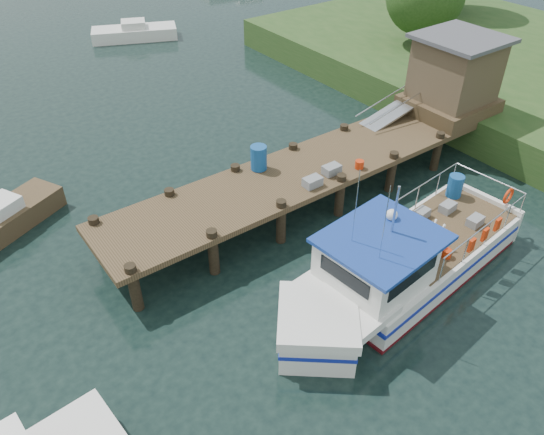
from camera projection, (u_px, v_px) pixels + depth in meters
ground_plane at (270, 216)px, 18.32m from camera, size 160.00×160.00×0.00m
dock at (408, 108)px, 20.05m from camera, size 16.60×3.00×4.78m
lobster_boat at (398, 266)px, 15.05m from camera, size 9.60×3.56×4.55m
moored_rowboat at (5, 219)px, 17.49m from camera, size 4.16×2.98×1.16m
moored_b at (135, 32)px, 32.82m from camera, size 5.36×3.59×1.12m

